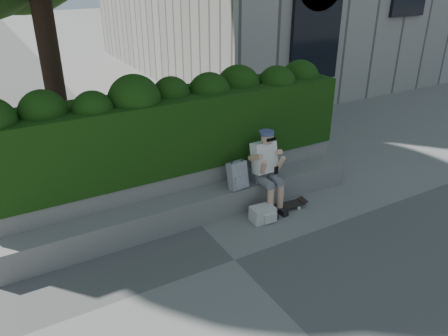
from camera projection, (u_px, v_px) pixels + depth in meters
ground at (235, 260)px, 6.22m from camera, size 80.00×80.00×0.00m
bench_ledge at (195, 208)px, 7.11m from camera, size 6.00×0.45×0.45m
planter_wall at (182, 188)px, 7.42m from camera, size 6.00×0.50×0.75m
hedge at (174, 130)px, 7.18m from camera, size 6.00×1.00×1.20m
person at (266, 166)px, 7.31m from camera, size 0.40×0.76×1.38m
skateboard at (281, 207)px, 7.45m from camera, size 0.86×0.30×0.09m
backpack_plaid at (238, 175)px, 7.17m from camera, size 0.32×0.19×0.45m
backpack_ground at (263, 214)px, 7.14m from camera, size 0.39×0.29×0.24m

